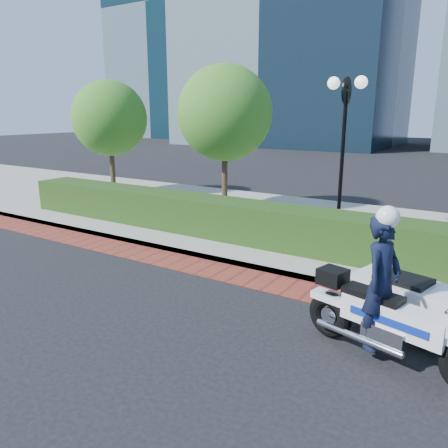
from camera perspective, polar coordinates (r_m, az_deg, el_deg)
The scene contains 9 objects.
ground at distance 8.49m, azimuth -3.57°, elevation -9.82°, with size 120.00×120.00×0.00m, color black.
brick_strip at distance 9.65m, azimuth 1.71°, elevation -6.71°, with size 60.00×1.00×0.01m, color maroon.
sidewalk at distance 13.51m, azimuth 11.56°, elevation -0.48°, with size 60.00×8.00×0.15m, color gray.
hedge_main at distance 11.22m, azimuth 7.25°, elevation -0.31°, with size 18.00×1.20×1.00m, color black.
lamppost at distance 12.00m, azimuth 15.38°, elevation 11.43°, with size 1.02×0.70×4.21m.
tree_a at distance 18.63m, azimuth -14.74°, elevation 13.19°, with size 3.00×3.00×4.58m.
tree_b at distance 15.09m, azimuth 0.09°, elevation 14.26°, with size 3.20×3.20×4.89m.
tower_far_left at distance 67.52m, azimuth -5.80°, elevation 25.94°, with size 16.00×14.00×34.00m, color black.
police_motorcycle at distance 7.02m, azimuth 21.96°, elevation -9.42°, with size 2.75×2.32×2.26m.
Camera 1 is at (4.59, -6.23, 3.49)m, focal length 35.00 mm.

